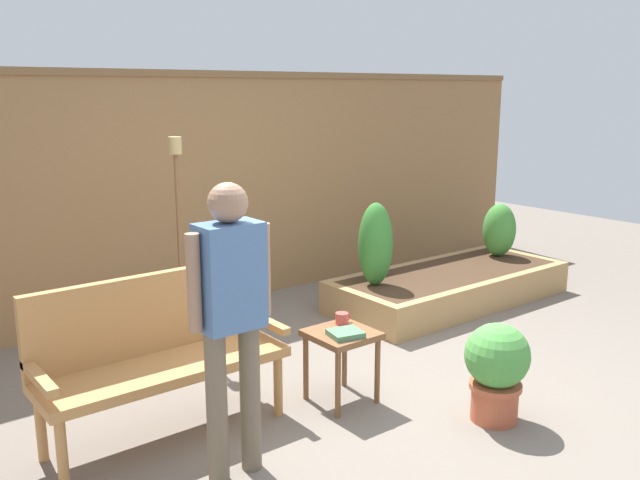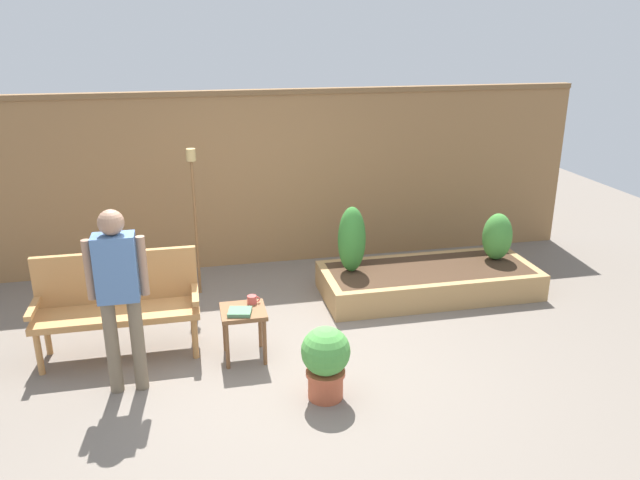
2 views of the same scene
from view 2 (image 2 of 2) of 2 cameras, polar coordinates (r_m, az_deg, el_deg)
ground_plane at (r=5.61m, az=-3.09°, el=-11.51°), size 14.00×14.00×0.00m
fence_back at (r=7.61m, az=-6.48°, el=5.65°), size 8.40×0.14×2.16m
garden_bench at (r=5.88m, az=-18.26°, el=-5.05°), size 1.44×0.48×0.94m
side_table at (r=5.59m, az=-7.11°, el=-7.18°), size 0.40×0.40×0.48m
cup_on_table at (r=5.64m, az=-6.30°, el=-5.51°), size 0.12×0.09×0.08m
book_on_table at (r=5.47m, az=-7.44°, el=-6.63°), size 0.23×0.22×0.04m
potted_boxwood at (r=5.00m, az=0.53°, el=-10.99°), size 0.40×0.40×0.62m
raised_planter_bed at (r=7.05m, az=10.02°, el=-3.72°), size 2.40×1.00×0.30m
shrub_near_bench at (r=6.69m, az=2.96°, el=0.04°), size 0.30×0.30×0.74m
shrub_far_corner at (r=7.35m, az=16.10°, el=0.30°), size 0.34×0.34×0.55m
tiki_torch at (r=6.77m, az=-11.62°, el=4.01°), size 0.10×0.10×1.65m
person_by_bench at (r=5.10m, az=-18.18°, el=-4.10°), size 0.47×0.20×1.56m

